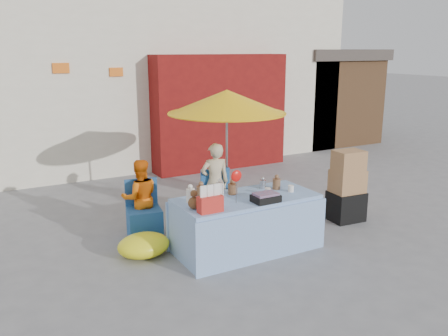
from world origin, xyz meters
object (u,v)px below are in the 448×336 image
market_table (246,223)px  box_stack (347,189)px  chair_left (144,221)px  chair_right (219,208)px  umbrella (227,102)px  vendor_orange (140,198)px  vendor_beige (215,182)px

market_table → box_stack: bearing=5.8°
chair_left → chair_right: (1.25, 0.00, 0.00)m
market_table → umbrella: bearing=71.0°
market_table → box_stack: market_table is taller
market_table → chair_left: 1.55m
chair_left → umbrella: (1.55, 0.28, 1.64)m
chair_left → vendor_orange: vendor_orange is taller
vendor_orange → market_table: bearing=141.7°
vendor_orange → box_stack: 3.28m
market_table → chair_right: market_table is taller
umbrella → box_stack: size_ratio=1.79×
market_table → vendor_beige: 1.27m
market_table → box_stack: size_ratio=1.72×
vendor_beige → box_stack: 2.13m
umbrella → box_stack: umbrella is taller
chair_right → vendor_orange: size_ratio=0.74×
market_table → chair_right: (0.17, 1.10, -0.14)m
chair_right → umbrella: (0.30, 0.28, 1.64)m
vendor_orange → umbrella: 2.04m
chair_left → vendor_beige: bearing=16.4°
chair_left → umbrella: bearing=20.7°
vendor_orange → vendor_beige: 1.25m
market_table → umbrella: umbrella is taller
vendor_beige → umbrella: umbrella is taller
chair_right → box_stack: bearing=-14.9°
chair_left → box_stack: (3.11, -0.88, 0.28)m
market_table → vendor_beige: size_ratio=1.56×
vendor_orange → vendor_beige: vendor_beige is taller
chair_right → umbrella: size_ratio=0.41×
vendor_orange → chair_right: bearing=-175.9°
vendor_orange → vendor_beige: bearing=-169.7°
chair_right → box_stack: (1.86, -0.88, 0.28)m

